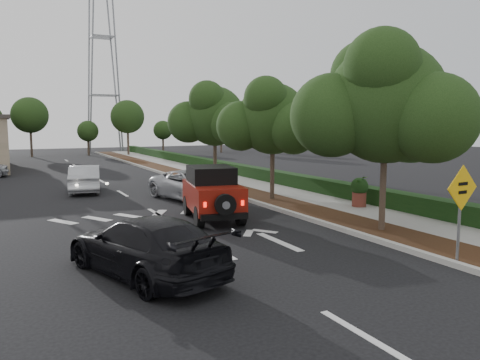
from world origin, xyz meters
TOP-DOWN VIEW (x-y plane):
  - ground at (0.00, 0.00)m, footprint 120.00×120.00m
  - curb at (4.60, 12.00)m, footprint 0.20×70.00m
  - planting_strip at (5.60, 12.00)m, footprint 1.80×70.00m
  - sidewalk at (7.50, 12.00)m, footprint 2.00×70.00m
  - hedge at (8.90, 12.00)m, footprint 0.80×70.00m
  - transmission_tower at (6.00, 48.00)m, footprint 7.00×4.00m
  - street_tree_near at (5.60, -0.50)m, footprint 3.80×3.80m
  - street_tree_mid at (5.60, 6.50)m, footprint 3.20×3.20m
  - street_tree_far at (5.60, 13.00)m, footprint 3.40×3.40m
  - red_jeep at (1.55, 4.06)m, footprint 2.32×3.99m
  - silver_suv_ahead at (2.50, 8.53)m, footprint 3.30×5.32m
  - black_suv_oncoming at (-2.43, -1.25)m, footprint 3.29×5.20m
  - silver_sedan_oncoming at (-1.60, 13.49)m, footprint 2.17×4.43m
  - speed_hump_sign at (4.80, -4.02)m, footprint 1.13×0.12m
  - terracotta_planter at (7.81, 3.15)m, footprint 0.72×0.72m

SIDE VIEW (x-z plane):
  - ground at x=0.00m, z-range 0.00..0.00m
  - transmission_tower at x=6.00m, z-range -14.00..14.00m
  - street_tree_near at x=5.60m, z-range -2.96..2.96m
  - street_tree_mid at x=5.60m, z-range -2.66..2.66m
  - street_tree_far at x=5.60m, z-range -2.81..2.81m
  - planting_strip at x=5.60m, z-range 0.00..0.12m
  - sidewalk at x=7.50m, z-range 0.00..0.12m
  - curb at x=4.60m, z-range 0.00..0.15m
  - hedge at x=8.90m, z-range 0.00..0.80m
  - silver_suv_ahead at x=2.50m, z-range 0.00..1.37m
  - silver_sedan_oncoming at x=-1.60m, z-range 0.00..1.40m
  - black_suv_oncoming at x=-2.43m, z-range 0.00..1.40m
  - terracotta_planter at x=7.81m, z-range 0.22..1.48m
  - red_jeep at x=1.55m, z-range 0.02..1.98m
  - speed_hump_sign at x=4.80m, z-range 0.46..2.87m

